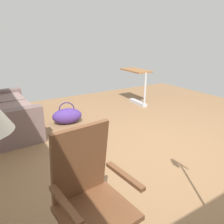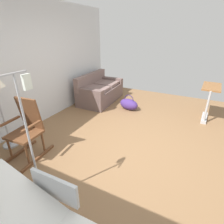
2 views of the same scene
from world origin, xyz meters
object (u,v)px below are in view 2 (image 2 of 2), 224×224
duffel_bag (129,104)px  iv_pole (41,185)px  couch (100,92)px  rocking_chair (27,130)px  overbed_table (209,99)px

duffel_bag → iv_pole: (-3.27, -0.11, 0.10)m
couch → duffel_bag: couch is taller
couch → duffel_bag: size_ratio=2.65×
iv_pole → couch: bearing=18.6°
couch → iv_pole: (-3.47, -1.17, -0.06)m
couch → rocking_chair: bearing=-174.9°
rocking_chair → iv_pole: bearing=-123.4°
duffel_bag → overbed_table: bearing=-80.1°
iv_pole → duffel_bag: bearing=1.9°
couch → duffel_bag: (-0.20, -1.06, -0.15)m
couch → rocking_chair: rocking_chair is taller
duffel_bag → rocking_chair: bearing=163.1°
couch → overbed_table: couch is taller
duffel_bag → iv_pole: size_ratio=0.36×
couch → rocking_chair: size_ratio=1.56×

